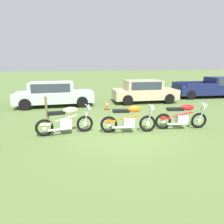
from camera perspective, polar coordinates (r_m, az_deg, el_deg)
The scene contains 9 objects.
ground_plane at distance 7.21m, azimuth 4.20°, elevation -5.95°, with size 120.00×120.00×0.00m, color #567038.
motorcycle_cream at distance 7.07m, azimuth -13.53°, elevation -2.55°, with size 2.04×0.64×1.02m.
motorcycle_orange at distance 7.07m, azimuth 5.09°, elevation -2.17°, with size 2.05×0.70×1.02m.
motorcycle_red at distance 7.91m, azimuth 20.03°, elevation -1.28°, with size 2.03×0.71×1.02m.
car_silver at distance 11.96m, azimuth -16.87°, elevation 5.50°, with size 4.53×1.93×1.43m.
car_beige at distance 12.77m, azimuth 9.36°, elevation 6.43°, with size 4.22×2.15×1.43m.
pickup_truck_navy at distance 16.37m, azimuth 27.26°, elevation 6.57°, with size 5.14×2.32×1.49m.
traffic_cone at distance 10.64m, azimuth -1.52°, elevation 2.14°, with size 0.25×0.25×0.56m.
fence_post_wooden at distance 9.02m, azimuth -18.84°, elevation 0.98°, with size 0.10×0.10×1.07m, color brown.
Camera 1 is at (-2.23, -6.40, 2.48)m, focal length 30.92 mm.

